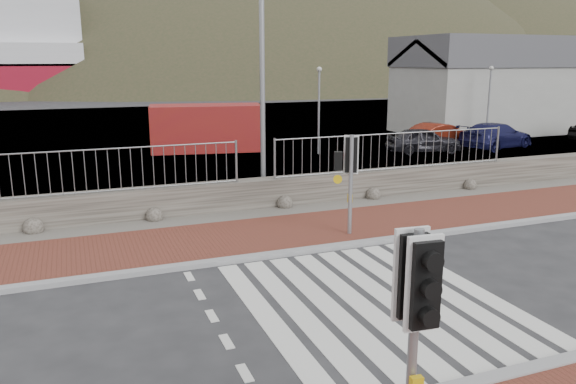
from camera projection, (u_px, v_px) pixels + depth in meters
name	position (u px, v px, depth m)	size (l,w,h in m)	color
ground	(374.00, 302.00, 10.56)	(220.00, 220.00, 0.00)	#28282B
sidewalk_far	(288.00, 233.00, 14.64)	(40.00, 3.00, 0.08)	brown
kerb_near	(482.00, 382.00, 7.83)	(40.00, 0.25, 0.12)	gray
kerb_far	(311.00, 250.00, 13.27)	(40.00, 0.25, 0.12)	gray
zebra_crossing	(374.00, 301.00, 10.56)	(4.62, 5.60, 0.01)	silver
gravel_strip	(263.00, 214.00, 16.45)	(40.00, 1.50, 0.06)	#59544C
stone_wall	(255.00, 194.00, 17.08)	(40.00, 0.60, 0.90)	#413C35
railing	(256.00, 150.00, 16.63)	(18.07, 0.07, 1.22)	gray
quay	(156.00, 131.00, 35.88)	(120.00, 40.00, 0.50)	#4C4C4F
water	(113.00, 97.00, 67.63)	(220.00, 50.00, 0.05)	#3F4C54
harbor_building	(497.00, 84.00, 34.99)	(12.20, 6.20, 5.80)	#9E9E99
hills_backdrop	(151.00, 221.00, 97.99)	(254.00, 90.00, 100.00)	#2E331E
traffic_signal_near	(415.00, 299.00, 5.90)	(0.41, 0.27, 2.76)	gray
traffic_signal_far	(350.00, 164.00, 14.03)	(0.64, 0.42, 2.63)	gray
streetlight	(267.00, 36.00, 16.98)	(1.93, 0.25, 9.11)	gray
shipping_container	(206.00, 128.00, 27.93)	(5.43, 2.26, 2.26)	maroon
car_a	(424.00, 140.00, 27.35)	(1.45, 3.61, 1.23)	black
car_b	(440.00, 136.00, 28.56)	(1.39, 3.99, 1.32)	#611A0D
car_c	(496.00, 136.00, 28.68)	(1.84, 4.53, 1.32)	#151644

